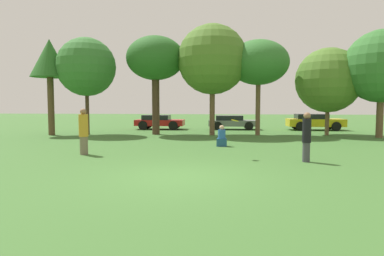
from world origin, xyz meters
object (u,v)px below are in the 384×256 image
Objects in this scene: person_thrower at (84,131)px; parked_car_grey at (232,122)px; tree_1 at (86,67)px; tree_6 at (382,67)px; frisbee at (235,121)px; parked_car_yellow at (314,121)px; tree_2 at (155,59)px; bystander_sitting at (222,138)px; tree_3 at (212,60)px; person_catcher at (307,136)px; tree_5 at (328,80)px; parked_car_red at (159,121)px; tree_4 at (259,63)px; tree_0 at (50,60)px.

person_thrower is 0.47× the size of parked_car_grey.
tree_1 is 18.29m from tree_6.
parked_car_yellow is at bearing 66.05° from frisbee.
bystander_sitting is at bearing -52.20° from tree_2.
parked_car_yellow is at bearing 33.89° from tree_3.
frisbee is (-2.45, 0.54, 0.51)m from person_catcher.
person_thrower is 9.76m from tree_1.
tree_5 is 12.89m from parked_car_red.
tree_5 is 1.31× the size of parked_car_yellow.
tree_6 is (14.72, 8.48, 3.32)m from person_thrower.
person_thrower is at bearing -91.73° from parked_car_red.
person_catcher is at bearing 0.00° from person_thrower.
person_thrower reaches higher than parked_car_grey.
tree_2 is at bearing -157.26° from parked_car_yellow.
parked_car_yellow reaches higher than parked_car_red.
tree_1 is 17.35m from parked_car_yellow.
tree_4 reaches higher than parked_car_yellow.
person_catcher is 0.31× the size of tree_5.
parked_car_grey is (0.02, 14.33, -0.79)m from frisbee.
tree_0 is 1.45× the size of parked_car_yellow.
tree_2 reaches higher than bystander_sitting.
tree_1 reaches higher than person_catcher.
person_catcher is at bearing -31.20° from tree_0.
parked_car_yellow is (6.38, 0.07, 0.07)m from parked_car_grey.
tree_1 reaches higher than person_thrower.
person_thrower reaches higher than parked_car_red.
bystander_sitting is 11.65m from parked_car_red.
parked_car_red reaches higher than bystander_sitting.
tree_0 is 20.52m from tree_6.
person_catcher is 0.44× the size of parked_car_grey.
tree_1 is 1.63× the size of parked_car_red.
person_thrower reaches higher than frisbee.
tree_0 reaches higher than person_thrower.
tree_4 is (2.95, 0.33, -0.19)m from tree_3.
tree_5 is (17.83, 1.93, -1.31)m from tree_0.
person_catcher is at bearing -106.09° from parked_car_yellow.
tree_5 reaches higher than parked_car_grey.
tree_3 is 2.98m from tree_4.
bystander_sitting is 12.86m from tree_0.
person_catcher reaches higher than parked_car_yellow.
person_thrower is 0.30× the size of tree_4.
bystander_sitting is (5.38, 3.27, -0.52)m from person_thrower.
tree_4 reaches higher than frisbee.
person_catcher is at bearing -109.16° from tree_5.
tree_4 is (-0.81, 10.10, 3.78)m from person_catcher.
tree_5 is at bearing 44.16° from person_thrower.
parked_car_yellow is (15.91, 5.81, -3.75)m from tree_1.
parked_car_yellow is at bearing 86.18° from tree_5.
tree_3 is 1.16× the size of tree_4.
tree_1 is at bearing 13.92° from tree_0.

